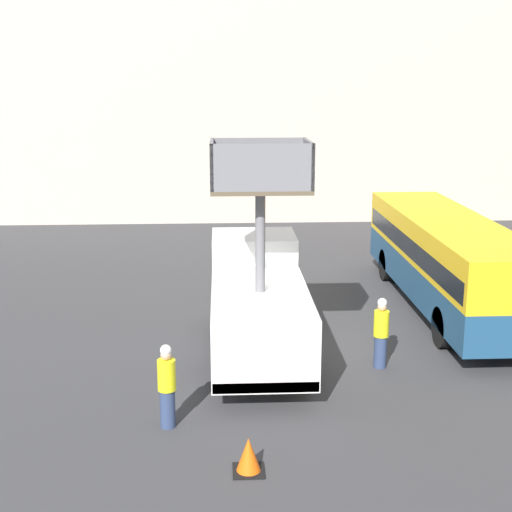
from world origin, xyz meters
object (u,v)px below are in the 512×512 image
object	(u,v)px
city_bus	(446,255)
traffic_cone_near_truck	(248,456)
road_worker_near_truck	(167,386)
road_worker_directing	(381,333)
utility_truck	(257,300)

from	to	relation	value
city_bus	traffic_cone_near_truck	size ratio (longest dim) A/B	16.07
city_bus	traffic_cone_near_truck	xyz separation A→B (m)	(-6.60, -9.47, -1.42)
road_worker_near_truck	road_worker_directing	size ratio (longest dim) A/B	1.00
city_bus	road_worker_directing	xyz separation A→B (m)	(-3.08, -4.67, -0.83)
road_worker_directing	traffic_cone_near_truck	size ratio (longest dim) A/B	2.70
city_bus	road_worker_directing	world-z (taller)	city_bus
road_worker_near_truck	road_worker_directing	bearing A→B (deg)	-123.92
utility_truck	road_worker_near_truck	world-z (taller)	utility_truck
utility_truck	traffic_cone_near_truck	xyz separation A→B (m)	(-0.47, -5.83, -1.20)
utility_truck	road_worker_directing	distance (m)	3.27
road_worker_directing	road_worker_near_truck	bearing A→B (deg)	-145.41
road_worker_near_truck	traffic_cone_near_truck	distance (m)	2.53
utility_truck	road_worker_directing	xyz separation A→B (m)	(3.05, -1.03, -0.61)
utility_truck	city_bus	distance (m)	7.13
city_bus	traffic_cone_near_truck	world-z (taller)	city_bus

